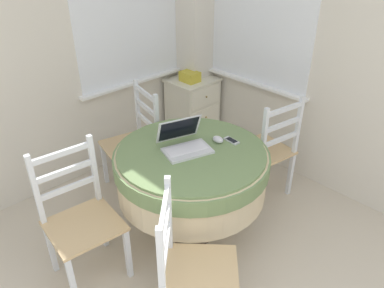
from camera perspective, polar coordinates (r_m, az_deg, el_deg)
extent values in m
cube|color=white|center=(3.52, -9.82, 20.46)|extent=(1.10, 0.01, 1.42)
cube|color=white|center=(3.68, -8.58, 9.32)|extent=(1.18, 0.07, 0.02)
cube|color=white|center=(3.50, 10.57, 20.36)|extent=(0.01, 1.10, 1.42)
cube|color=white|center=(3.67, 9.24, 9.18)|extent=(0.07, 1.18, 0.02)
cube|color=beige|center=(3.89, 0.43, 18.55)|extent=(0.28, 0.28, 2.55)
cylinder|color=#4C3D2D|center=(3.00, -0.08, -12.86)|extent=(0.36, 0.36, 0.03)
cylinder|color=#4C3D2D|center=(2.77, -0.09, -7.44)|extent=(0.11, 0.11, 0.69)
cylinder|color=beige|center=(2.66, -0.09, -4.32)|extent=(1.06, 1.06, 0.32)
cylinder|color=#6B8451|center=(2.60, -0.09, -2.43)|extent=(1.08, 1.08, 0.11)
cylinder|color=#6B8451|center=(2.57, -0.09, -1.21)|extent=(1.03, 1.03, 0.02)
cube|color=silver|center=(2.54, -0.69, -1.04)|extent=(0.36, 0.29, 0.02)
cube|color=silver|center=(2.55, -0.84, -0.68)|extent=(0.30, 0.20, 0.00)
cube|color=silver|center=(2.60, -2.05, 2.31)|extent=(0.33, 0.18, 0.19)
cube|color=black|center=(2.60, -2.00, 2.30)|extent=(0.29, 0.15, 0.16)
ellipsoid|color=silver|center=(2.66, 3.98, 0.70)|extent=(0.06, 0.09, 0.05)
cube|color=#B2B7BC|center=(2.69, 6.04, 0.52)|extent=(0.06, 0.12, 0.01)
cube|color=black|center=(2.68, 6.04, 0.62)|extent=(0.05, 0.09, 0.00)
cube|color=tan|center=(3.26, -9.52, -0.35)|extent=(0.50, 0.51, 0.02)
cube|color=silver|center=(3.48, -13.18, -2.85)|extent=(0.04, 0.04, 0.41)
cube|color=silver|center=(3.18, -10.86, -6.09)|extent=(0.04, 0.04, 0.41)
cube|color=silver|center=(3.58, -7.75, -1.25)|extent=(0.04, 0.04, 0.41)
cube|color=silver|center=(3.29, -4.99, -4.23)|extent=(0.04, 0.04, 0.41)
cube|color=silver|center=(3.36, -8.31, 5.70)|extent=(0.04, 0.04, 0.50)
cube|color=silver|center=(3.05, -5.39, 3.19)|extent=(0.04, 0.04, 0.50)
cube|color=silver|center=(3.13, -7.13, 7.64)|extent=(0.11, 0.38, 0.04)
cube|color=silver|center=(3.18, -6.98, 5.48)|extent=(0.11, 0.38, 0.04)
cube|color=silver|center=(3.23, -6.84, 3.39)|extent=(0.11, 0.38, 0.04)
cube|color=tan|center=(3.22, 10.62, -0.93)|extent=(0.49, 0.48, 0.02)
cube|color=silver|center=(3.56, 10.46, -1.77)|extent=(0.04, 0.04, 0.41)
cube|color=silver|center=(3.33, 5.75, -3.79)|extent=(0.04, 0.04, 0.41)
cube|color=silver|center=(3.36, 14.76, -4.44)|extent=(0.04, 0.04, 0.41)
cube|color=silver|center=(3.12, 10.06, -6.81)|extent=(0.04, 0.04, 0.41)
cube|color=silver|center=(3.12, 15.88, 2.79)|extent=(0.04, 0.04, 0.50)
cube|color=silver|center=(2.86, 10.90, 0.84)|extent=(0.04, 0.04, 0.50)
cube|color=silver|center=(2.91, 13.94, 5.15)|extent=(0.38, 0.08, 0.04)
cube|color=silver|center=(2.96, 13.64, 2.88)|extent=(0.38, 0.08, 0.04)
cube|color=silver|center=(3.02, 13.34, 0.69)|extent=(0.38, 0.08, 0.04)
cube|color=tan|center=(2.16, 1.26, -19.26)|extent=(0.60, 0.60, 0.02)
cube|color=silver|center=(2.45, 5.79, -19.21)|extent=(0.05, 0.05, 0.41)
cube|color=silver|center=(2.45, -3.19, -19.02)|extent=(0.05, 0.05, 0.41)
cube|color=silver|center=(1.85, -4.71, -18.30)|extent=(0.05, 0.05, 0.50)
cube|color=silver|center=(2.11, -3.56, -10.56)|extent=(0.05, 0.05, 0.50)
cube|color=silver|center=(1.85, -4.30, -9.96)|extent=(0.29, 0.28, 0.04)
cube|color=silver|center=(1.93, -4.15, -12.90)|extent=(0.29, 0.28, 0.04)
cube|color=silver|center=(2.03, -4.01, -15.58)|extent=(0.29, 0.28, 0.04)
cube|color=tan|center=(2.52, -16.10, -11.87)|extent=(0.47, 0.46, 0.02)
cube|color=silver|center=(2.51, -17.76, -19.49)|extent=(0.04, 0.04, 0.41)
cube|color=silver|center=(2.59, -9.74, -16.09)|extent=(0.04, 0.04, 0.41)
cube|color=silver|center=(2.76, -20.72, -14.54)|extent=(0.04, 0.04, 0.41)
cube|color=silver|center=(2.84, -13.43, -11.69)|extent=(0.04, 0.04, 0.41)
cube|color=silver|center=(2.46, -22.71, -6.55)|extent=(0.04, 0.04, 0.50)
cube|color=silver|center=(2.55, -14.69, -3.65)|extent=(0.04, 0.04, 0.50)
cube|color=silver|center=(2.40, -19.35, -1.38)|extent=(0.38, 0.06, 0.04)
cube|color=silver|center=(2.47, -18.85, -3.95)|extent=(0.38, 0.06, 0.04)
cube|color=silver|center=(2.54, -18.37, -6.38)|extent=(0.38, 0.06, 0.04)
cube|color=silver|center=(4.04, 0.06, 5.04)|extent=(0.45, 0.39, 0.69)
cube|color=silver|center=(3.90, 0.06, 9.72)|extent=(0.47, 0.41, 0.02)
cube|color=white|center=(3.82, 2.14, 7.23)|extent=(0.39, 0.01, 0.19)
sphere|color=olive|center=(3.81, 2.23, 7.19)|extent=(0.02, 0.02, 0.02)
cube|color=white|center=(3.91, 2.08, 4.14)|extent=(0.39, 0.01, 0.19)
sphere|color=olive|center=(3.91, 2.16, 4.11)|extent=(0.02, 0.02, 0.02)
cube|color=white|center=(4.02, 2.02, 1.22)|extent=(0.39, 0.01, 0.19)
sphere|color=olive|center=(4.01, 2.10, 1.18)|extent=(0.02, 0.02, 0.02)
cube|color=gold|center=(3.83, -0.32, 10.24)|extent=(0.15, 0.18, 0.10)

